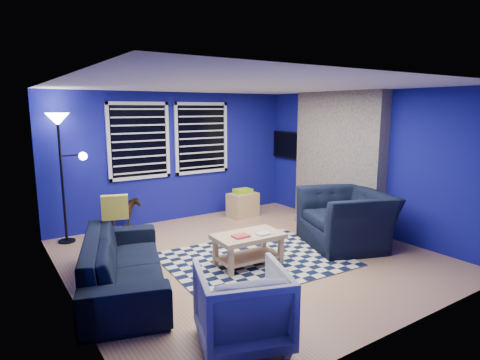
# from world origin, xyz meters

# --- Properties ---
(floor) EXTENTS (5.00, 5.00, 0.00)m
(floor) POSITION_xyz_m (0.00, 0.00, 0.00)
(floor) COLOR tan
(floor) RESTS_ON ground
(ceiling) EXTENTS (5.00, 5.00, 0.00)m
(ceiling) POSITION_xyz_m (0.00, 0.00, 2.50)
(ceiling) COLOR white
(ceiling) RESTS_ON wall_back
(wall_back) EXTENTS (5.00, 0.00, 5.00)m
(wall_back) POSITION_xyz_m (0.00, 2.50, 1.25)
(wall_back) COLOR navy
(wall_back) RESTS_ON floor
(wall_left) EXTENTS (0.00, 5.00, 5.00)m
(wall_left) POSITION_xyz_m (-2.50, 0.00, 1.25)
(wall_left) COLOR navy
(wall_left) RESTS_ON floor
(wall_right) EXTENTS (0.00, 5.00, 5.00)m
(wall_right) POSITION_xyz_m (2.50, 0.00, 1.25)
(wall_right) COLOR navy
(wall_right) RESTS_ON floor
(fireplace) EXTENTS (0.65, 2.00, 2.50)m
(fireplace) POSITION_xyz_m (2.36, 0.50, 1.20)
(fireplace) COLOR gray
(fireplace) RESTS_ON floor
(window_left) EXTENTS (1.17, 0.06, 1.42)m
(window_left) POSITION_xyz_m (-0.75, 2.46, 1.60)
(window_left) COLOR black
(window_left) RESTS_ON wall_back
(window_right) EXTENTS (1.17, 0.06, 1.42)m
(window_right) POSITION_xyz_m (0.55, 2.46, 1.60)
(window_right) COLOR black
(window_right) RESTS_ON wall_back
(tv) EXTENTS (0.07, 1.00, 0.58)m
(tv) POSITION_xyz_m (2.45, 2.00, 1.40)
(tv) COLOR black
(tv) RESTS_ON wall_right
(rug) EXTENTS (2.60, 2.13, 0.02)m
(rug) POSITION_xyz_m (-0.00, -0.17, 0.01)
(rug) COLOR black
(rug) RESTS_ON floor
(sofa) EXTENTS (2.48, 1.55, 0.68)m
(sofa) POSITION_xyz_m (-1.90, -0.06, 0.34)
(sofa) COLOR black
(sofa) RESTS_ON floor
(armchair_big) EXTENTS (1.68, 1.58, 0.88)m
(armchair_big) POSITION_xyz_m (1.60, -0.44, 0.44)
(armchair_big) COLOR black
(armchair_big) RESTS_ON floor
(armchair_bent) EXTENTS (1.04, 1.05, 0.76)m
(armchair_bent) POSITION_xyz_m (-1.35, -1.84, 0.38)
(armchair_bent) COLOR gray
(armchair_bent) RESTS_ON floor
(rocking_horse) EXTENTS (0.48, 0.68, 0.52)m
(rocking_horse) POSITION_xyz_m (-1.18, 2.24, 0.33)
(rocking_horse) COLOR #402714
(rocking_horse) RESTS_ON floor
(coffee_table) EXTENTS (0.99, 0.60, 0.48)m
(coffee_table) POSITION_xyz_m (-0.21, -0.29, 0.33)
(coffee_table) COLOR tan
(coffee_table) RESTS_ON rug
(cabinet) EXTENTS (0.63, 0.46, 0.58)m
(cabinet) POSITION_xyz_m (1.18, 1.92, 0.26)
(cabinet) COLOR tan
(cabinet) RESTS_ON floor
(floor_lamp) EXTENTS (0.58, 0.36, 2.12)m
(floor_lamp) POSITION_xyz_m (-2.13, 2.20, 1.74)
(floor_lamp) COLOR black
(floor_lamp) RESTS_ON floor
(throw_pillow) EXTENTS (0.37, 0.20, 0.34)m
(throw_pillow) POSITION_xyz_m (-1.75, 0.73, 0.85)
(throw_pillow) COLOR yellow
(throw_pillow) RESTS_ON sofa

